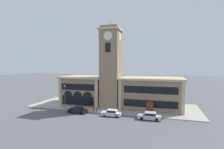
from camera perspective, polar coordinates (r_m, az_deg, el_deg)
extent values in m
plane|color=#56565B|center=(38.93, -2.92, -12.59)|extent=(300.00, 300.00, 0.00)
cube|color=#A39E93|center=(45.55, 0.23, -10.15)|extent=(41.56, 14.45, 0.15)
cube|color=#897056|center=(42.80, -0.39, 1.60)|extent=(4.51, 4.51, 18.80)
cube|color=tan|center=(43.61, -0.40, 14.35)|extent=(5.21, 5.21, 0.45)
cube|color=#897056|center=(43.71, -0.40, 15.02)|extent=(4.15, 4.15, 0.60)
cylinder|color=#4C4C51|center=(43.91, -0.40, 16.17)|extent=(0.10, 0.10, 1.20)
cylinder|color=silver|center=(41.14, -1.38, 12.58)|extent=(2.00, 0.10, 2.00)
cylinder|color=black|center=(41.08, -1.41, 12.60)|extent=(0.16, 0.04, 0.16)
cylinder|color=silver|center=(42.68, 2.63, 12.24)|extent=(0.10, 2.00, 2.00)
cylinder|color=black|center=(42.67, 2.72, 12.24)|extent=(0.04, 0.16, 0.16)
cube|color=black|center=(40.80, -1.37, 8.84)|extent=(1.26, 0.10, 2.20)
cube|color=#897056|center=(48.35, -8.60, -5.23)|extent=(10.75, 9.09, 7.07)
cube|color=tan|center=(47.95, -8.64, -0.78)|extent=(11.45, 9.79, 0.45)
cube|color=tan|center=(46.86, -16.64, -5.60)|extent=(0.70, 0.16, 7.07)
cube|color=tan|center=(42.18, -5.13, -6.44)|extent=(0.70, 0.16, 7.07)
cube|color=black|center=(44.09, -11.20, -4.03)|extent=(8.81, 0.10, 1.56)
cube|color=black|center=(44.64, -11.16, -8.35)|extent=(8.60, 0.10, 2.26)
cylinder|color=black|center=(45.74, -14.17, -6.67)|extent=(2.36, 0.06, 2.36)
cylinder|color=black|center=(44.42, -11.18, -6.93)|extent=(2.36, 0.06, 2.36)
cylinder|color=black|center=(43.23, -8.01, -7.18)|extent=(2.36, 0.06, 2.36)
cube|color=#897056|center=(43.80, 12.77, -6.16)|extent=(14.23, 9.09, 7.07)
cube|color=tan|center=(43.35, 12.83, -1.25)|extent=(14.93, 9.79, 0.45)
cube|color=tan|center=(40.38, 2.58, -6.87)|extent=(0.70, 0.16, 7.07)
cube|color=tan|center=(39.32, 22.21, -7.38)|extent=(0.70, 0.16, 7.07)
cube|color=black|center=(39.04, 12.29, -4.98)|extent=(11.66, 0.10, 1.55)
cube|color=#5B3319|center=(39.75, 12.22, -10.43)|extent=(1.50, 0.12, 2.54)
cube|color=black|center=(39.59, 12.24, -9.36)|extent=(11.66, 0.10, 1.58)
cube|color=black|center=(39.80, -11.23, -11.55)|extent=(4.09, 1.75, 0.62)
cube|color=black|center=(39.58, -11.02, -10.76)|extent=(1.97, 1.56, 0.55)
cube|color=black|center=(39.58, -11.02, -10.76)|extent=(1.89, 1.59, 0.41)
cylinder|color=black|center=(39.80, -13.38, -11.81)|extent=(0.70, 0.23, 0.69)
cylinder|color=black|center=(41.05, -12.32, -11.33)|extent=(0.70, 0.23, 0.69)
cylinder|color=black|center=(38.64, -10.05, -12.22)|extent=(0.70, 0.23, 0.69)
cylinder|color=black|center=(39.93, -9.08, -11.71)|extent=(0.70, 0.23, 0.69)
cube|color=silver|center=(36.85, -0.15, -12.66)|extent=(4.06, 1.78, 0.65)
cube|color=silver|center=(36.65, 0.10, -11.80)|extent=(1.96, 1.59, 0.52)
cube|color=black|center=(36.65, 0.10, -11.80)|extent=(1.88, 1.62, 0.39)
cylinder|color=black|center=(36.57, -2.43, -13.06)|extent=(0.72, 0.23, 0.71)
cylinder|color=black|center=(37.95, -1.68, -12.45)|extent=(0.72, 0.23, 0.71)
cylinder|color=black|center=(35.87, 1.47, -13.38)|extent=(0.72, 0.23, 0.71)
cylinder|color=black|center=(37.28, 2.08, -12.74)|extent=(0.72, 0.23, 0.71)
cube|color=#B2B7C1|center=(35.44, 12.12, -13.37)|extent=(4.47, 1.92, 0.70)
cube|color=#B2B7C1|center=(35.26, 12.43, -12.40)|extent=(2.15, 1.70, 0.55)
cube|color=black|center=(35.26, 12.43, -12.40)|extent=(2.07, 1.74, 0.41)
cylinder|color=black|center=(34.84, 9.68, -13.99)|extent=(0.64, 0.23, 0.64)
cylinder|color=black|center=(36.41, 10.00, -13.24)|extent=(0.64, 0.23, 0.64)
cylinder|color=black|center=(34.65, 14.36, -14.15)|extent=(0.64, 0.23, 0.64)
cylinder|color=black|center=(36.22, 14.45, -13.37)|extent=(0.64, 0.23, 0.64)
cylinder|color=#4C4C51|center=(42.86, -15.15, -7.38)|extent=(0.12, 0.12, 5.31)
sphere|color=silver|center=(42.43, -15.21, -3.62)|extent=(0.36, 0.36, 0.36)
cylinder|color=black|center=(39.83, -5.00, -11.34)|extent=(0.18, 0.18, 0.90)
sphere|color=black|center=(39.70, -5.00, -10.60)|extent=(0.16, 0.16, 0.16)
cylinder|color=red|center=(39.99, -6.05, -11.44)|extent=(0.22, 0.22, 0.70)
sphere|color=red|center=(39.88, -6.06, -10.84)|extent=(0.19, 0.19, 0.19)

